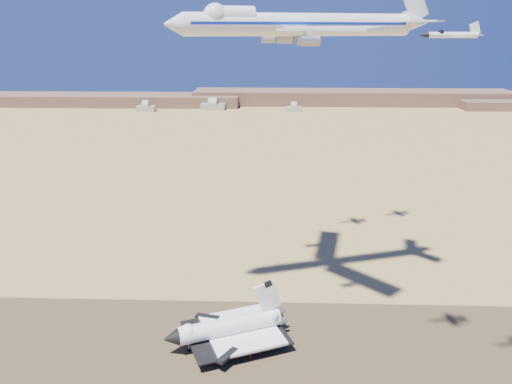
{
  "coord_description": "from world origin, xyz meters",
  "views": [
    {
      "loc": [
        14.83,
        -135.01,
        94.19
      ],
      "look_at": [
        9.92,
        8.0,
        47.68
      ],
      "focal_mm": 35.0,
      "sensor_mm": 36.0,
      "label": 1
    }
  ],
  "objects_px": {
    "shuttle": "(229,328)",
    "crew_a": "(251,349)",
    "carrier_747": "(293,24)",
    "chase_jet_a": "(452,35)",
    "crew_b": "(251,356)",
    "chase_jet_e": "(327,27)",
    "crew_c": "(260,352)",
    "chase_jet_f": "(384,27)"
  },
  "relations": [
    {
      "from": "shuttle",
      "to": "crew_c",
      "type": "distance_m",
      "value": 12.28
    },
    {
      "from": "crew_c",
      "to": "chase_jet_e",
      "type": "height_order",
      "value": "chase_jet_e"
    },
    {
      "from": "carrier_747",
      "to": "crew_c",
      "type": "bearing_deg",
      "value": -122.26
    },
    {
      "from": "crew_c",
      "to": "chase_jet_e",
      "type": "relative_size",
      "value": 0.11
    },
    {
      "from": "crew_a",
      "to": "chase_jet_e",
      "type": "xyz_separation_m",
      "value": [
        27.1,
        80.78,
        94.39
      ]
    },
    {
      "from": "crew_a",
      "to": "crew_c",
      "type": "xyz_separation_m",
      "value": [
        2.53,
        -1.44,
        -0.05
      ]
    },
    {
      "from": "crew_a",
      "to": "chase_jet_f",
      "type": "xyz_separation_m",
      "value": [
        52.11,
        92.52,
        94.6
      ]
    },
    {
      "from": "chase_jet_a",
      "to": "chase_jet_e",
      "type": "bearing_deg",
      "value": 94.27
    },
    {
      "from": "shuttle",
      "to": "carrier_747",
      "type": "xyz_separation_m",
      "value": [
        18.92,
        28.11,
        90.67
      ]
    },
    {
      "from": "crew_a",
      "to": "carrier_747",
      "type": "bearing_deg",
      "value": -26.54
    },
    {
      "from": "crew_b",
      "to": "chase_jet_a",
      "type": "bearing_deg",
      "value": -122.42
    },
    {
      "from": "shuttle",
      "to": "crew_c",
      "type": "relative_size",
      "value": 23.01
    },
    {
      "from": "carrier_747",
      "to": "crew_b",
      "type": "relative_size",
      "value": 45.3
    },
    {
      "from": "crew_a",
      "to": "chase_jet_f",
      "type": "height_order",
      "value": "chase_jet_f"
    },
    {
      "from": "shuttle",
      "to": "chase_jet_a",
      "type": "relative_size",
      "value": 2.75
    },
    {
      "from": "carrier_747",
      "to": "chase_jet_e",
      "type": "bearing_deg",
      "value": 54.88
    },
    {
      "from": "crew_b",
      "to": "chase_jet_a",
      "type": "height_order",
      "value": "chase_jet_a"
    },
    {
      "from": "shuttle",
      "to": "chase_jet_e",
      "type": "relative_size",
      "value": 2.6
    },
    {
      "from": "crew_b",
      "to": "crew_a",
      "type": "bearing_deg",
      "value": -26.19
    },
    {
      "from": "crew_c",
      "to": "chase_jet_a",
      "type": "relative_size",
      "value": 0.12
    },
    {
      "from": "crew_a",
      "to": "chase_jet_a",
      "type": "height_order",
      "value": "chase_jet_a"
    },
    {
      "from": "shuttle",
      "to": "crew_b",
      "type": "xyz_separation_m",
      "value": [
        7.15,
        -8.0,
        -4.25
      ]
    },
    {
      "from": "shuttle",
      "to": "crew_a",
      "type": "height_order",
      "value": "shuttle"
    },
    {
      "from": "chase_jet_f",
      "to": "crew_b",
      "type": "bearing_deg",
      "value": -141.54
    },
    {
      "from": "crew_a",
      "to": "chase_jet_e",
      "type": "distance_m",
      "value": 127.16
    },
    {
      "from": "chase_jet_a",
      "to": "crew_a",
      "type": "bearing_deg",
      "value": 159.76
    },
    {
      "from": "crew_a",
      "to": "crew_b",
      "type": "height_order",
      "value": "crew_b"
    },
    {
      "from": "crew_c",
      "to": "crew_b",
      "type": "bearing_deg",
      "value": 82.97
    },
    {
      "from": "chase_jet_a",
      "to": "chase_jet_f",
      "type": "bearing_deg",
      "value": 79.15
    },
    {
      "from": "shuttle",
      "to": "carrier_747",
      "type": "relative_size",
      "value": 0.47
    },
    {
      "from": "crew_a",
      "to": "crew_b",
      "type": "bearing_deg",
      "value": 170.8
    },
    {
      "from": "shuttle",
      "to": "crew_b",
      "type": "bearing_deg",
      "value": -70.75
    },
    {
      "from": "carrier_747",
      "to": "crew_a",
      "type": "xyz_separation_m",
      "value": [
        -11.63,
        -32.64,
        -94.95
      ]
    },
    {
      "from": "crew_a",
      "to": "crew_c",
      "type": "relative_size",
      "value": 1.06
    },
    {
      "from": "crew_a",
      "to": "chase_jet_f",
      "type": "bearing_deg",
      "value": -36.32
    },
    {
      "from": "shuttle",
      "to": "carrier_747",
      "type": "height_order",
      "value": "carrier_747"
    },
    {
      "from": "chase_jet_e",
      "to": "crew_c",
      "type": "bearing_deg",
      "value": -122.76
    },
    {
      "from": "crew_c",
      "to": "chase_jet_a",
      "type": "height_order",
      "value": "chase_jet_a"
    },
    {
      "from": "carrier_747",
      "to": "crew_b",
      "type": "distance_m",
      "value": 102.23
    },
    {
      "from": "crew_a",
      "to": "crew_c",
      "type": "distance_m",
      "value": 2.91
    },
    {
      "from": "crew_b",
      "to": "chase_jet_e",
      "type": "height_order",
      "value": "chase_jet_e"
    },
    {
      "from": "carrier_747",
      "to": "chase_jet_a",
      "type": "distance_m",
      "value": 55.26
    }
  ]
}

